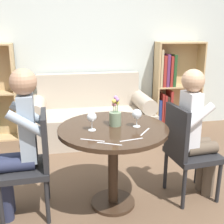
{
  "coord_description": "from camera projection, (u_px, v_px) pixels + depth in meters",
  "views": [
    {
      "loc": [
        -0.43,
        -2.2,
        1.55
      ],
      "look_at": [
        0.0,
        0.05,
        0.87
      ],
      "focal_mm": 45.0,
      "sensor_mm": 36.0,
      "label": 1
    }
  ],
  "objects": [
    {
      "name": "person_right",
      "position": [
        196.0,
        131.0,
        2.56
      ],
      "size": [
        0.44,
        0.37,
        1.22
      ],
      "rotation": [
        0.0,
        0.0,
        1.66
      ],
      "color": "brown",
      "rests_on": "ground_plane"
    },
    {
      "name": "wine_glass_right",
      "position": [
        137.0,
        115.0,
        2.36
      ],
      "size": [
        0.08,
        0.08,
        0.15
      ],
      "color": "white",
      "rests_on": "round_table"
    },
    {
      "name": "couch",
      "position": [
        91.0,
        118.0,
        4.05
      ],
      "size": [
        1.72,
        0.8,
        0.92
      ],
      "color": "#B7A893",
      "rests_on": "ground_plane"
    },
    {
      "name": "fork_left_setting",
      "position": [
        145.0,
        132.0,
        2.27
      ],
      "size": [
        0.12,
        0.16,
        0.0
      ],
      "color": "silver",
      "rests_on": "round_table"
    },
    {
      "name": "chair_right",
      "position": [
        187.0,
        149.0,
        2.57
      ],
      "size": [
        0.46,
        0.46,
        0.9
      ],
      "rotation": [
        0.0,
        0.0,
        1.66
      ],
      "color": "#232326",
      "rests_on": "ground_plane"
    },
    {
      "name": "knife_right_setting",
      "position": [
        131.0,
        140.0,
        2.11
      ],
      "size": [
        0.19,
        0.04,
        0.0
      ],
      "color": "silver",
      "rests_on": "round_table"
    },
    {
      "name": "chair_left",
      "position": [
        32.0,
        161.0,
        2.34
      ],
      "size": [
        0.43,
        0.43,
        0.9
      ],
      "rotation": [
        0.0,
        0.0,
        -1.54
      ],
      "color": "#232326",
      "rests_on": "ground_plane"
    },
    {
      "name": "wine_glass_left",
      "position": [
        92.0,
        118.0,
        2.28
      ],
      "size": [
        0.08,
        0.08,
        0.15
      ],
      "color": "white",
      "rests_on": "round_table"
    },
    {
      "name": "back_wall",
      "position": [
        87.0,
        43.0,
        4.15
      ],
      "size": [
        5.2,
        0.05,
        2.7
      ],
      "color": "silver",
      "rests_on": "ground_plane"
    },
    {
      "name": "knife_left_setting",
      "position": [
        92.0,
        140.0,
        2.1
      ],
      "size": [
        0.18,
        0.09,
        0.0
      ],
      "color": "silver",
      "rests_on": "round_table"
    },
    {
      "name": "fork_right_setting",
      "position": [
        109.0,
        144.0,
        2.03
      ],
      "size": [
        0.17,
        0.1,
        0.0
      ],
      "color": "silver",
      "rests_on": "round_table"
    },
    {
      "name": "round_table",
      "position": [
        113.0,
        143.0,
        2.42
      ],
      "size": [
        0.94,
        0.94,
        0.75
      ],
      "color": "#382619",
      "rests_on": "ground_plane"
    },
    {
      "name": "bookshelf_right",
      "position": [
        171.0,
        88.0,
        4.44
      ],
      "size": [
        0.74,
        0.28,
        1.36
      ],
      "color": "tan",
      "rests_on": "ground_plane"
    },
    {
      "name": "person_left",
      "position": [
        19.0,
        141.0,
        2.27
      ],
      "size": [
        0.43,
        0.35,
        1.27
      ],
      "rotation": [
        0.0,
        0.0,
        -1.54
      ],
      "color": "#282D47",
      "rests_on": "ground_plane"
    },
    {
      "name": "flower_vase",
      "position": [
        115.0,
        116.0,
        2.4
      ],
      "size": [
        0.1,
        0.1,
        0.26
      ],
      "color": "gray",
      "rests_on": "round_table"
    },
    {
      "name": "ground_plane",
      "position": [
        113.0,
        203.0,
        2.59
      ],
      "size": [
        16.0,
        16.0,
        0.0
      ],
      "primitive_type": "plane",
      "color": "brown"
    }
  ]
}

